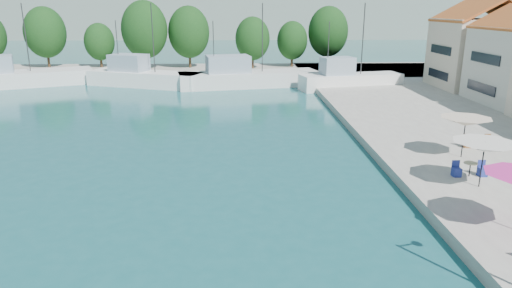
{
  "coord_description": "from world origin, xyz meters",
  "views": [
    {
      "loc": [
        -2.3,
        0.38,
        9.22
      ],
      "look_at": [
        -1.54,
        26.0,
        1.57
      ],
      "focal_mm": 32.0,
      "sensor_mm": 36.0,
      "label": 1
    }
  ],
  "objects_px": {
    "umbrella_white": "(485,147)",
    "umbrella_cream": "(466,122)",
    "trawler_01": "(11,78)",
    "trawler_03": "(245,78)",
    "trawler_02": "(142,77)",
    "trawler_04": "(348,80)"
  },
  "relations": [
    {
      "from": "trawler_04",
      "to": "umbrella_cream",
      "type": "distance_m",
      "value": 27.41
    },
    {
      "from": "trawler_02",
      "to": "umbrella_white",
      "type": "xyz_separation_m",
      "value": [
        24.13,
        -35.26,
        1.63
      ]
    },
    {
      "from": "trawler_02",
      "to": "trawler_01",
      "type": "bearing_deg",
      "value": -159.59
    },
    {
      "from": "trawler_01",
      "to": "trawler_03",
      "type": "bearing_deg",
      "value": -25.7
    },
    {
      "from": "trawler_03",
      "to": "umbrella_white",
      "type": "bearing_deg",
      "value": -82.98
    },
    {
      "from": "trawler_02",
      "to": "trawler_03",
      "type": "relative_size",
      "value": 0.85
    },
    {
      "from": "umbrella_white",
      "to": "umbrella_cream",
      "type": "distance_m",
      "value": 4.95
    },
    {
      "from": "trawler_03",
      "to": "umbrella_cream",
      "type": "xyz_separation_m",
      "value": [
        12.84,
        -29.76,
        1.71
      ]
    },
    {
      "from": "trawler_02",
      "to": "umbrella_white",
      "type": "relative_size",
      "value": 4.72
    },
    {
      "from": "trawler_01",
      "to": "umbrella_white",
      "type": "relative_size",
      "value": 5.8
    },
    {
      "from": "trawler_03",
      "to": "umbrella_white",
      "type": "distance_m",
      "value": 36.43
    },
    {
      "from": "trawler_01",
      "to": "trawler_02",
      "type": "distance_m",
      "value": 15.9
    },
    {
      "from": "umbrella_cream",
      "to": "trawler_03",
      "type": "bearing_deg",
      "value": 113.33
    },
    {
      "from": "umbrella_cream",
      "to": "trawler_04",
      "type": "bearing_deg",
      "value": 91.51
    },
    {
      "from": "umbrella_white",
      "to": "trawler_02",
      "type": "bearing_deg",
      "value": 124.39
    },
    {
      "from": "umbrella_white",
      "to": "trawler_03",
      "type": "bearing_deg",
      "value": 108.44
    },
    {
      "from": "trawler_01",
      "to": "trawler_03",
      "type": "height_order",
      "value": "same"
    },
    {
      "from": "trawler_03",
      "to": "umbrella_cream",
      "type": "distance_m",
      "value": 32.46
    },
    {
      "from": "umbrella_white",
      "to": "umbrella_cream",
      "type": "relative_size",
      "value": 1.05
    },
    {
      "from": "trawler_01",
      "to": "umbrella_cream",
      "type": "xyz_separation_m",
      "value": [
        41.36,
        -30.46,
        1.71
      ]
    },
    {
      "from": "trawler_02",
      "to": "trawler_03",
      "type": "bearing_deg",
      "value": 16.99
    },
    {
      "from": "trawler_04",
      "to": "umbrella_white",
      "type": "bearing_deg",
      "value": -103.16
    }
  ]
}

